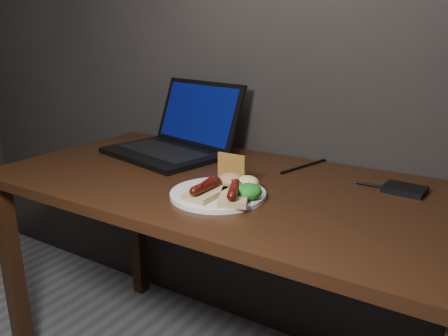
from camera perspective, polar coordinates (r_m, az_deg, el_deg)
desk at (r=1.31m, az=0.09°, el=-5.35°), size 1.40×0.70×0.75m
laptop at (r=1.58m, az=-6.38°, el=3.84°), size 0.47×0.44×0.25m
hard_drive at (r=1.28m, az=22.53°, el=-2.59°), size 0.11×0.09×0.02m
desk_cables at (r=1.40m, az=3.41°, el=0.26°), size 0.95×0.36×0.01m
plate at (r=1.15m, az=-0.79°, el=-3.42°), size 0.29×0.29×0.01m
bread_sausage_center at (r=1.11m, az=-2.42°, el=-2.93°), size 0.07×0.12×0.04m
bread_sausage_right at (r=1.09m, az=1.30°, el=-3.41°), size 0.11×0.13×0.04m
crispbread at (r=1.20m, az=0.97°, el=-0.11°), size 0.08×0.01×0.08m
salad_greens at (r=1.10m, az=3.19°, el=-3.05°), size 0.07×0.07×0.04m
salsa_mound at (r=1.18m, az=0.92°, el=-1.62°), size 0.07×0.07×0.04m
coleslaw_mound at (r=1.17m, az=3.01°, el=-1.89°), size 0.06×0.06×0.04m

